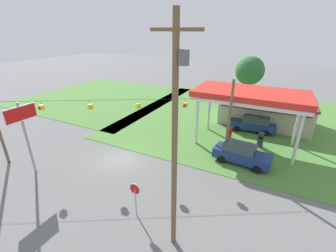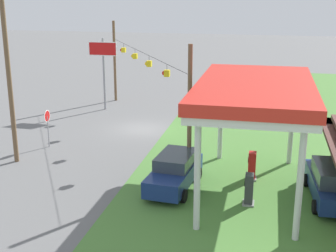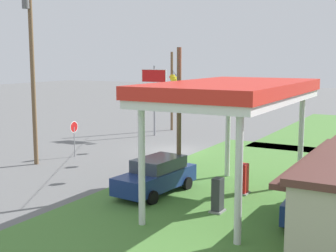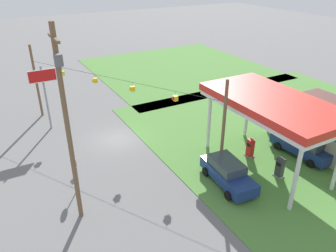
{
  "view_description": "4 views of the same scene",
  "coord_description": "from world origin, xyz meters",
  "views": [
    {
      "loc": [
        12.17,
        -14.02,
        11.09
      ],
      "look_at": [
        3.49,
        3.09,
        2.89
      ],
      "focal_mm": 24.0,
      "sensor_mm": 36.0,
      "label": 1
    },
    {
      "loc": [
        32.41,
        9.02,
        10.0
      ],
      "look_at": [
        4.78,
        2.98,
        1.78
      ],
      "focal_mm": 50.0,
      "sensor_mm": 36.0,
      "label": 2
    },
    {
      "loc": [
        29.88,
        16.35,
        6.86
      ],
      "look_at": [
        5.3,
        2.46,
        2.71
      ],
      "focal_mm": 50.0,
      "sensor_mm": 36.0,
      "label": 3
    },
    {
      "loc": [
        24.94,
        -8.63,
        14.45
      ],
      "look_at": [
        4.44,
        2.78,
        2.58
      ],
      "focal_mm": 35.0,
      "sensor_mm": 36.0,
      "label": 4
    }
  ],
  "objects": [
    {
      "name": "fuel_pump_near",
      "position": [
        8.12,
        8.4,
        0.75
      ],
      "size": [
        0.71,
        0.56,
        1.58
      ],
      "color": "gray",
      "rests_on": "ground"
    },
    {
      "name": "ground_plane",
      "position": [
        0.0,
        0.0,
        0.0
      ],
      "size": [
        160.0,
        160.0,
        0.0
      ],
      "primitive_type": "plane",
      "color": "slate"
    },
    {
      "name": "stop_sign_roadside",
      "position": [
        5.3,
        -5.0,
        1.81
      ],
      "size": [
        0.8,
        0.08,
        2.5
      ],
      "rotation": [
        0.0,
        0.0,
        3.14
      ],
      "color": "#99999E",
      "rests_on": "ground"
    },
    {
      "name": "utility_pole_main",
      "position": [
        8.31,
        -5.67,
        6.6
      ],
      "size": [
        2.2,
        0.44,
        11.92
      ],
      "color": "brown",
      "rests_on": "ground"
    },
    {
      "name": "car_at_pumps_rear",
      "position": [
        10.08,
        12.32,
        0.99
      ],
      "size": [
        5.28,
        2.34,
        1.94
      ],
      "rotation": [
        0.0,
        0.0,
        3.2
      ],
      "color": "navy",
      "rests_on": "ground"
    },
    {
      "name": "stop_sign_overhead",
      "position": [
        -5.09,
        -4.81,
        4.46
      ],
      "size": [
        0.22,
        2.47,
        6.15
      ],
      "color": "gray",
      "rests_on": "ground"
    },
    {
      "name": "gas_station_canopy",
      "position": [
        9.73,
        8.4,
        5.22
      ],
      "size": [
        10.56,
        5.57,
        5.75
      ],
      "color": "silver",
      "rests_on": "ground"
    },
    {
      "name": "fuel_pump_far",
      "position": [
        11.33,
        8.4,
        0.75
      ],
      "size": [
        0.71,
        0.56,
        1.58
      ],
      "color": "gray",
      "rests_on": "ground"
    },
    {
      "name": "car_at_pumps_front",
      "position": [
        10.11,
        4.5,
        0.94
      ],
      "size": [
        5.07,
        2.44,
        1.82
      ],
      "rotation": [
        0.0,
        0.0,
        -0.09
      ],
      "color": "navy",
      "rests_on": "ground"
    },
    {
      "name": "signal_span_gantry",
      "position": [
        0.0,
        -0.01,
        4.05
      ],
      "size": [
        17.51,
        10.24,
        7.37
      ],
      "color": "brown",
      "rests_on": "ground"
    }
  ]
}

